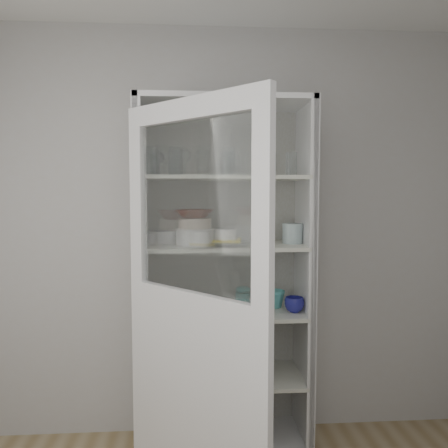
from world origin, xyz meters
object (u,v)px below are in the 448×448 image
(measuring_cups, at_px, (212,309))
(white_canister, at_px, (156,299))
(pantry_cabinet, at_px, (223,294))
(glass_platter, at_px, (225,243))
(cupboard_door, at_px, (193,339))
(cream_dish, at_px, (186,372))
(goblet_3, at_px, (265,162))
(tin_box, at_px, (249,370))
(grey_bowl_stack, at_px, (292,233))
(cream_bowl, at_px, (195,223))
(mug_white, at_px, (258,307))
(mug_teal, at_px, (275,299))
(mug_blue, at_px, (294,305))
(plate_stack_front, at_px, (195,237))
(plate_stack_back, at_px, (163,236))
(yellow_trivet, at_px, (225,240))
(goblet_2, at_px, (230,164))
(goblet_0, at_px, (159,163))
(goblet_1, at_px, (185,161))
(white_ramekin, at_px, (225,234))
(terracotta_bowl, at_px, (195,214))
(teal_jar, at_px, (243,298))

(measuring_cups, bearing_deg, white_canister, 160.46)
(pantry_cabinet, distance_m, glass_platter, 0.34)
(cupboard_door, xyz_separation_m, cream_dish, (-0.04, 0.52, -0.38))
(cream_dish, bearing_deg, goblet_3, 16.21)
(tin_box, bearing_deg, grey_bowl_stack, 3.78)
(cream_bowl, xyz_separation_m, mug_white, (0.36, -0.06, -0.48))
(mug_teal, bearing_deg, mug_blue, -30.73)
(plate_stack_front, height_order, white_canister, plate_stack_front)
(plate_stack_back, bearing_deg, goblet_3, -0.80)
(grey_bowl_stack, bearing_deg, yellow_trivet, -177.60)
(goblet_2, xyz_separation_m, measuring_cups, (-0.12, -0.17, -0.85))
(goblet_0, relative_size, goblet_3, 0.90)
(goblet_0, height_order, glass_platter, goblet_0)
(tin_box, bearing_deg, cream_dish, -179.41)
(mug_blue, height_order, tin_box, mug_blue)
(plate_stack_back, height_order, mug_blue, plate_stack_back)
(pantry_cabinet, relative_size, mug_blue, 18.51)
(cupboard_door, bearing_deg, glass_platter, 115.50)
(grey_bowl_stack, distance_m, measuring_cups, 0.66)
(pantry_cabinet, relative_size, cupboard_door, 1.05)
(pantry_cabinet, relative_size, plate_stack_back, 10.26)
(goblet_0, distance_m, plate_stack_front, 0.50)
(goblet_3, xyz_separation_m, cream_dish, (-0.49, -0.14, -1.26))
(goblet_1, relative_size, measuring_cups, 1.69)
(cream_dish, bearing_deg, grey_bowl_stack, 1.88)
(goblet_0, distance_m, yellow_trivet, 0.61)
(cupboard_door, distance_m, plate_stack_front, 0.66)
(tin_box, bearing_deg, mug_blue, -11.74)
(plate_stack_front, xyz_separation_m, white_ramekin, (0.18, 0.03, 0.01))
(goblet_0, relative_size, white_ramekin, 1.13)
(pantry_cabinet, distance_m, cupboard_door, 0.64)
(goblet_1, height_order, terracotta_bowl, goblet_1)
(mug_blue, relative_size, teal_jar, 1.02)
(pantry_cabinet, distance_m, mug_blue, 0.43)
(grey_bowl_stack, distance_m, teal_jar, 0.50)
(mug_blue, xyz_separation_m, mug_teal, (-0.09, 0.11, 0.01))
(cupboard_door, height_order, glass_platter, cupboard_door)
(goblet_0, relative_size, tin_box, 0.78)
(white_canister, height_order, tin_box, white_canister)
(grey_bowl_stack, bearing_deg, glass_platter, -177.60)
(goblet_1, bearing_deg, teal_jar, -8.57)
(cupboard_door, xyz_separation_m, cream_bowl, (0.01, 0.49, 0.52))
(goblet_0, relative_size, mug_white, 1.61)
(cupboard_door, height_order, grey_bowl_stack, cupboard_door)
(tin_box, bearing_deg, white_ramekin, 179.96)
(plate_stack_front, bearing_deg, white_canister, 156.35)
(goblet_3, bearing_deg, plate_stack_back, 179.20)
(plate_stack_front, bearing_deg, mug_teal, 9.50)
(white_canister, bearing_deg, teal_jar, -0.37)
(grey_bowl_stack, xyz_separation_m, cream_dish, (-0.64, -0.02, -0.83))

